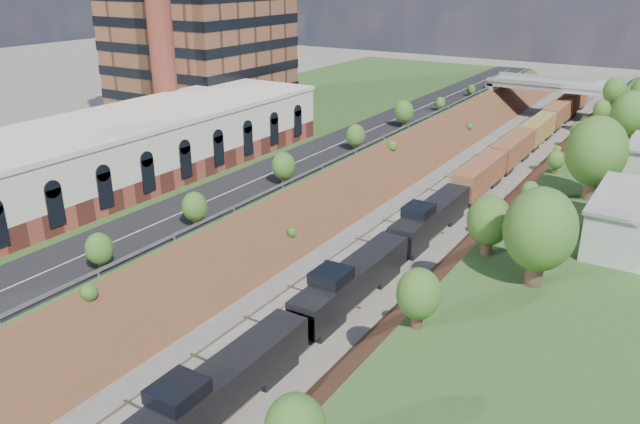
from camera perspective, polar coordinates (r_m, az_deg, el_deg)
platform_left at (r=89.73m, az=-10.24°, el=5.14°), size 44.00×180.00×5.00m
embankment_left at (r=78.04m, az=2.03°, el=1.08°), size 10.00×180.00×10.00m
embankment_right at (r=70.48m, az=17.70°, el=-2.24°), size 10.00×180.00×10.00m
rail_left_track at (r=74.45m, az=7.63°, el=-0.05°), size 1.58×180.00×0.18m
rail_right_track at (r=72.65m, az=11.35°, el=-0.84°), size 1.58×180.00×0.18m
road at (r=78.69m, az=-0.77°, el=5.14°), size 8.00×180.00×0.10m
guardrail at (r=76.33m, az=1.75°, el=5.01°), size 0.10×171.00×0.70m
commercial_building at (r=70.17m, az=-19.48°, el=4.83°), size 14.30×62.30×7.00m
overpass at (r=129.95m, az=20.59°, el=10.19°), size 24.50×8.30×7.40m
tree_right_large at (r=47.67m, az=19.47°, el=-1.58°), size 5.25×5.25×7.61m
tree_left_crest at (r=48.35m, az=-23.40°, el=-4.87°), size 2.45×2.45×3.55m
freight_train at (r=88.11m, az=15.73°, el=4.30°), size 2.72×124.81×4.55m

